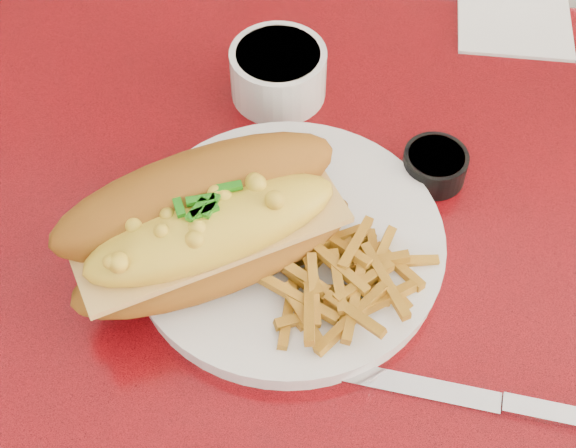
# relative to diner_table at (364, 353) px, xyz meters

# --- Properties ---
(diner_table) EXTENTS (1.23, 0.83, 0.77)m
(diner_table) POSITION_rel_diner_table_xyz_m (0.00, 0.00, 0.00)
(diner_table) COLOR red
(diner_table) RESTS_ON ground
(booth_bench_far) EXTENTS (1.20, 0.51, 0.90)m
(booth_bench_far) POSITION_rel_diner_table_xyz_m (0.00, 0.81, -0.32)
(booth_bench_far) COLOR #950A09
(booth_bench_far) RESTS_ON ground
(dinner_plate) EXTENTS (0.31, 0.31, 0.02)m
(dinner_plate) POSITION_rel_diner_table_xyz_m (-0.08, 0.01, 0.17)
(dinner_plate) COLOR white
(dinner_plate) RESTS_ON diner_table
(mac_hoagie) EXTENTS (0.27, 0.23, 0.11)m
(mac_hoagie) POSITION_rel_diner_table_xyz_m (-0.15, -0.02, 0.23)
(mac_hoagie) COLOR #915717
(mac_hoagie) RESTS_ON dinner_plate
(fries_pile) EXTENTS (0.13, 0.12, 0.03)m
(fries_pile) POSITION_rel_diner_table_xyz_m (-0.04, -0.04, 0.20)
(fries_pile) COLOR #C58A21
(fries_pile) RESTS_ON dinner_plate
(fork) EXTENTS (0.03, 0.15, 0.00)m
(fork) POSITION_rel_diner_table_xyz_m (-0.01, 0.03, 0.18)
(fork) COLOR #B8B8BC
(fork) RESTS_ON dinner_plate
(gravy_ramekin) EXTENTS (0.10, 0.10, 0.05)m
(gravy_ramekin) POSITION_rel_diner_table_xyz_m (-0.12, 0.21, 0.19)
(gravy_ramekin) COLOR white
(gravy_ramekin) RESTS_ON diner_table
(sauce_cup_left) EXTENTS (0.07, 0.07, 0.03)m
(sauce_cup_left) POSITION_rel_diner_table_xyz_m (-0.18, 0.07, 0.18)
(sauce_cup_left) COLOR black
(sauce_cup_left) RESTS_ON diner_table
(sauce_cup_right) EXTENTS (0.07, 0.07, 0.03)m
(sauce_cup_right) POSITION_rel_diner_table_xyz_m (0.05, 0.11, 0.18)
(sauce_cup_right) COLOR black
(sauce_cup_right) RESTS_ON diner_table
(knife) EXTENTS (0.24, 0.04, 0.01)m
(knife) POSITION_rel_diner_table_xyz_m (0.09, -0.12, 0.16)
(knife) COLOR #B8B8BC
(knife) RESTS_ON diner_table
(paper_napkin) EXTENTS (0.13, 0.13, 0.00)m
(paper_napkin) POSITION_rel_diner_table_xyz_m (0.13, 0.36, 0.16)
(paper_napkin) COLOR white
(paper_napkin) RESTS_ON diner_table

